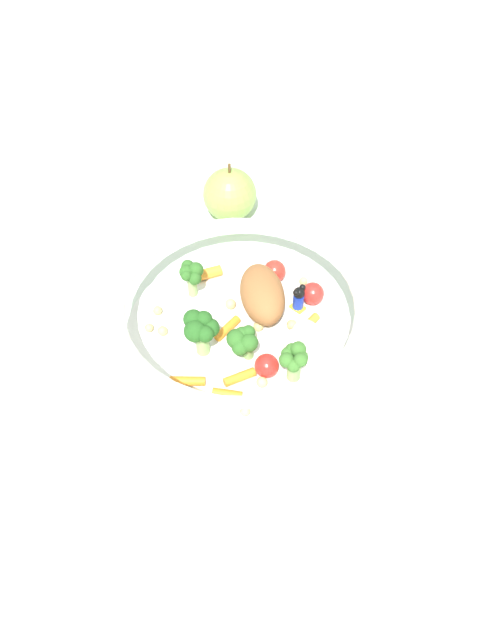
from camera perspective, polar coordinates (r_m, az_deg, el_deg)
ground_plane at (r=0.74m, az=0.51°, el=-1.42°), size 2.40×2.40×0.00m
food_container at (r=0.71m, az=0.49°, el=0.05°), size 0.26×0.26×0.06m
loose_apple at (r=0.86m, az=-0.87°, el=10.46°), size 0.07×0.07×0.08m
folded_napkin at (r=0.61m, az=3.42°, el=-20.90°), size 0.13×0.14×0.01m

